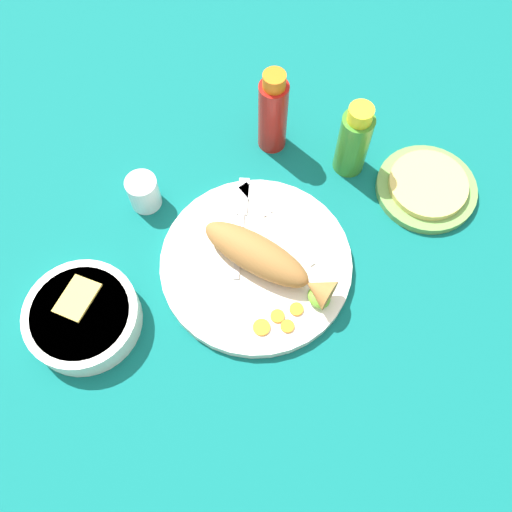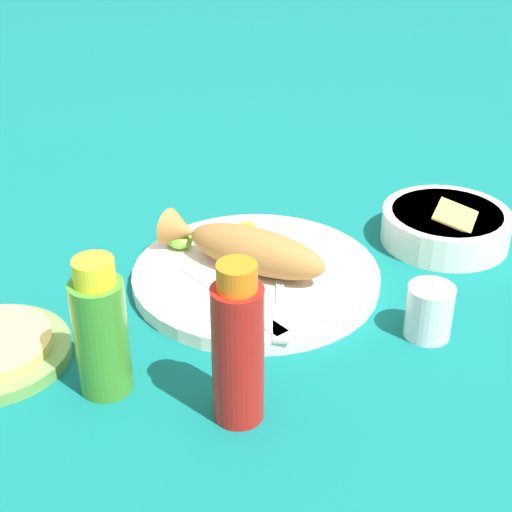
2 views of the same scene
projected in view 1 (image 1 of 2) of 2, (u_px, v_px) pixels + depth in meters
name	position (u px, v px, depth m)	size (l,w,h in m)	color
ground_plane	(256.00, 266.00, 0.92)	(4.00, 4.00, 0.00)	#0C605B
main_plate	(256.00, 264.00, 0.91)	(0.31, 0.31, 0.02)	white
fried_fish	(264.00, 259.00, 0.87)	(0.22, 0.15, 0.05)	#996633
fork_near	(241.00, 220.00, 0.93)	(0.16, 0.12, 0.00)	silver
fork_far	(272.00, 218.00, 0.93)	(0.19, 0.04, 0.00)	silver
carrot_slice_near	(262.00, 327.00, 0.85)	(0.03, 0.03, 0.00)	orange
carrot_slice_mid	(287.00, 326.00, 0.85)	(0.02, 0.02, 0.00)	orange
carrot_slice_far	(277.00, 316.00, 0.86)	(0.02, 0.02, 0.00)	orange
carrot_slice_extra	(296.00, 309.00, 0.87)	(0.02, 0.02, 0.00)	orange
lime_wedge_main	(319.00, 297.00, 0.86)	(0.04, 0.03, 0.02)	#6BB233
hot_sauce_bottle_red	(273.00, 113.00, 0.95)	(0.05, 0.05, 0.17)	#B21914
hot_sauce_bottle_green	(354.00, 141.00, 0.94)	(0.05, 0.05, 0.15)	#3D8428
salt_cup	(144.00, 194.00, 0.94)	(0.05, 0.05, 0.06)	silver
guacamole_bowl	(83.00, 316.00, 0.85)	(0.17, 0.17, 0.06)	white
tortilla_plate	(426.00, 189.00, 0.97)	(0.17, 0.17, 0.01)	#6B9E4C
tortilla_stack	(428.00, 185.00, 0.96)	(0.13, 0.13, 0.01)	#E0C666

